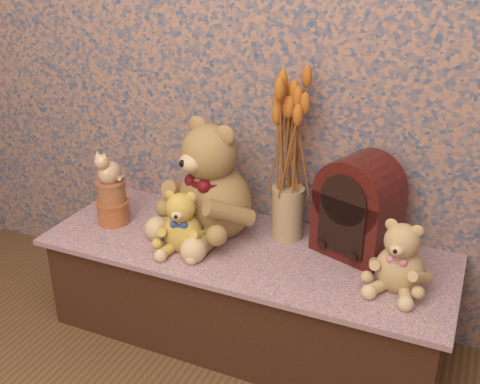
# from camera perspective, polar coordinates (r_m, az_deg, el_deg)

# --- Properties ---
(display_shelf) EXTENTS (1.49, 0.56, 0.38)m
(display_shelf) POSITION_cam_1_polar(r_m,az_deg,el_deg) (2.18, 0.54, -9.85)
(display_shelf) COLOR #3B4A78
(display_shelf) RESTS_ON ground
(teddy_large) EXTENTS (0.52, 0.56, 0.47)m
(teddy_large) POSITION_cam_1_polar(r_m,az_deg,el_deg) (2.09, -2.59, 1.84)
(teddy_large) COLOR olive
(teddy_large) RESTS_ON display_shelf
(teddy_medium) EXTENTS (0.25, 0.27, 0.24)m
(teddy_medium) POSITION_cam_1_polar(r_m,az_deg,el_deg) (2.03, -5.83, -2.58)
(teddy_medium) COLOR gold
(teddy_medium) RESTS_ON display_shelf
(teddy_small) EXTENTS (0.23, 0.27, 0.26)m
(teddy_small) POSITION_cam_1_polar(r_m,az_deg,el_deg) (1.86, 15.85, -5.85)
(teddy_small) COLOR tan
(teddy_small) RESTS_ON display_shelf
(cathedral_radio) EXTENTS (0.31, 0.27, 0.37)m
(cathedral_radio) POSITION_cam_1_polar(r_m,az_deg,el_deg) (2.01, 11.76, -1.30)
(cathedral_radio) COLOR #3C0E0B
(cathedral_radio) RESTS_ON display_shelf
(ceramic_vase) EXTENTS (0.13, 0.13, 0.20)m
(ceramic_vase) POSITION_cam_1_polar(r_m,az_deg,el_deg) (2.11, 4.78, -2.05)
(ceramic_vase) COLOR tan
(ceramic_vase) RESTS_ON display_shelf
(dried_stalks) EXTENTS (0.24, 0.24, 0.38)m
(dried_stalks) POSITION_cam_1_polar(r_m,az_deg,el_deg) (2.00, 5.07, 5.37)
(dried_stalks) COLOR #BD611E
(dried_stalks) RESTS_ON ceramic_vase
(biscuit_tin_lower) EXTENTS (0.16, 0.16, 0.09)m
(biscuit_tin_lower) POSITION_cam_1_polar(r_m,az_deg,el_deg) (2.29, -12.54, -1.97)
(biscuit_tin_lower) COLOR #C88A3A
(biscuit_tin_lower) RESTS_ON display_shelf
(biscuit_tin_upper) EXTENTS (0.12, 0.12, 0.08)m
(biscuit_tin_upper) POSITION_cam_1_polar(r_m,az_deg,el_deg) (2.25, -12.74, 0.01)
(biscuit_tin_upper) COLOR tan
(biscuit_tin_upper) RESTS_ON biscuit_tin_lower
(cat_figurine) EXTENTS (0.11, 0.12, 0.13)m
(cat_figurine) POSITION_cam_1_polar(r_m,az_deg,el_deg) (2.21, -13.00, 2.61)
(cat_figurine) COLOR silver
(cat_figurine) RESTS_ON biscuit_tin_upper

